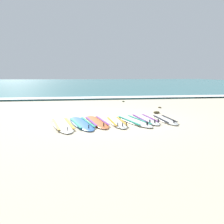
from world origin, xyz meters
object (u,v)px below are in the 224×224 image
object	(u,v)px
surfboard_5	(145,119)
surfboard_2	(97,122)
surfboard_1	(82,123)
surfboard_3	(117,122)
surfboard_4	(133,121)
surfboard_6	(165,119)
surfboard_0	(63,125)

from	to	relation	value
surfboard_5	surfboard_2	bearing A→B (deg)	-172.65
surfboard_1	surfboard_2	xyz separation A→B (m)	(0.55, 0.19, 0.00)
surfboard_2	surfboard_3	world-z (taller)	same
surfboard_1	surfboard_2	bearing A→B (deg)	18.64
surfboard_1	surfboard_5	bearing A→B (deg)	9.96
surfboard_3	surfboard_4	bearing A→B (deg)	13.10
surfboard_6	surfboard_3	bearing A→B (deg)	-173.53
surfboard_1	surfboard_3	distance (m)	1.28
surfboard_3	surfboard_5	distance (m)	1.26
surfboard_6	surfboard_4	bearing A→B (deg)	-177.12
surfboard_2	surfboard_5	world-z (taller)	same
surfboard_0	surfboard_3	world-z (taller)	same
surfboard_2	surfboard_1	bearing A→B (deg)	-161.36
surfboard_3	surfboard_6	bearing A→B (deg)	6.47
surfboard_2	surfboard_5	xyz separation A→B (m)	(1.91, 0.25, 0.00)
surfboard_4	surfboard_1	bearing A→B (deg)	-175.45
surfboard_2	surfboard_0	bearing A→B (deg)	-164.82
surfboard_0	surfboard_6	bearing A→B (deg)	5.31
surfboard_6	surfboard_5	bearing A→B (deg)	163.43
surfboard_4	surfboard_6	bearing A→B (deg)	2.88
surfboard_1	surfboard_4	bearing A→B (deg)	4.55
surfboard_0	surfboard_1	bearing A→B (deg)	12.13
surfboard_5	surfboard_6	bearing A→B (deg)	-16.57
surfboard_5	surfboard_6	distance (m)	0.75
surfboard_2	surfboard_4	bearing A→B (deg)	-1.29
surfboard_1	surfboard_4	world-z (taller)	same
surfboard_5	surfboard_6	world-z (taller)	same
surfboard_3	surfboard_6	world-z (taller)	same
surfboard_4	surfboard_5	bearing A→B (deg)	27.95
surfboard_0	surfboard_6	size ratio (longest dim) A/B	1.29
surfboard_0	surfboard_6	world-z (taller)	same
surfboard_1	surfboard_5	size ratio (longest dim) A/B	1.08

